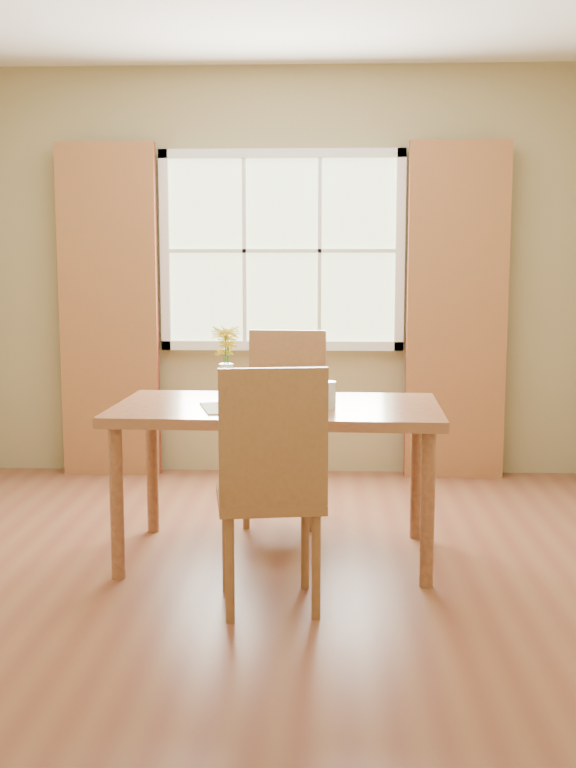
# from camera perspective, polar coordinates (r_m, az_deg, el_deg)

# --- Properties ---
(room) EXTENTS (4.24, 3.84, 2.74)m
(room) POSITION_cam_1_polar(r_m,az_deg,el_deg) (4.15, -1.61, 6.66)
(room) COLOR brown
(room) RESTS_ON ground
(window) EXTENTS (1.62, 0.06, 1.32)m
(window) POSITION_cam_1_polar(r_m,az_deg,el_deg) (6.02, -0.38, 8.45)
(window) COLOR beige
(window) RESTS_ON room
(curtain_left) EXTENTS (0.65, 0.08, 2.20)m
(curtain_left) POSITION_cam_1_polar(r_m,az_deg,el_deg) (6.10, -11.30, 4.53)
(curtain_left) COLOR maroon
(curtain_left) RESTS_ON room
(curtain_right) EXTENTS (0.65, 0.08, 2.20)m
(curtain_right) POSITION_cam_1_polar(r_m,az_deg,el_deg) (5.99, 10.66, 4.49)
(curtain_right) COLOR maroon
(curtain_right) RESTS_ON room
(dining_table) EXTENTS (1.57, 0.92, 0.75)m
(dining_table) POSITION_cam_1_polar(r_m,az_deg,el_deg) (4.30, -0.70, -2.34)
(dining_table) COLOR #945A39
(dining_table) RESTS_ON room
(chair_near) EXTENTS (0.49, 0.49, 1.03)m
(chair_near) POSITION_cam_1_polar(r_m,az_deg,el_deg) (3.63, -1.08, -6.06)
(chair_near) COLOR brown
(chair_near) RESTS_ON room
(chair_far) EXTENTS (0.47, 0.47, 1.05)m
(chair_far) POSITION_cam_1_polar(r_m,az_deg,el_deg) (5.02, -0.18, -2.04)
(chair_far) COLOR brown
(chair_far) RESTS_ON room
(placemat) EXTENTS (0.52, 0.43, 0.01)m
(placemat) POSITION_cam_1_polar(r_m,az_deg,el_deg) (4.20, -2.33, -1.47)
(placemat) COLOR beige
(placemat) RESTS_ON dining_table
(plate) EXTENTS (0.28, 0.28, 0.01)m
(plate) POSITION_cam_1_polar(r_m,az_deg,el_deg) (4.15, -1.92, -1.46)
(plate) COLOR #60CD33
(plate) RESTS_ON placemat
(croissant_sandwich) EXTENTS (0.21, 0.16, 0.14)m
(croissant_sandwich) POSITION_cam_1_polar(r_m,az_deg,el_deg) (4.13, -1.55, -0.47)
(croissant_sandwich) COLOR #F29152
(croissant_sandwich) RESTS_ON plate
(water_glass) EXTENTS (0.08, 0.08, 0.13)m
(water_glass) POSITION_cam_1_polar(r_m,az_deg,el_deg) (4.17, 2.48, -0.74)
(water_glass) COLOR silver
(water_glass) RESTS_ON dining_table
(flower_vase) EXTENTS (0.15, 0.15, 0.36)m
(flower_vase) POSITION_cam_1_polar(r_m,az_deg,el_deg) (4.47, -3.95, 1.94)
(flower_vase) COLOR silver
(flower_vase) RESTS_ON dining_table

